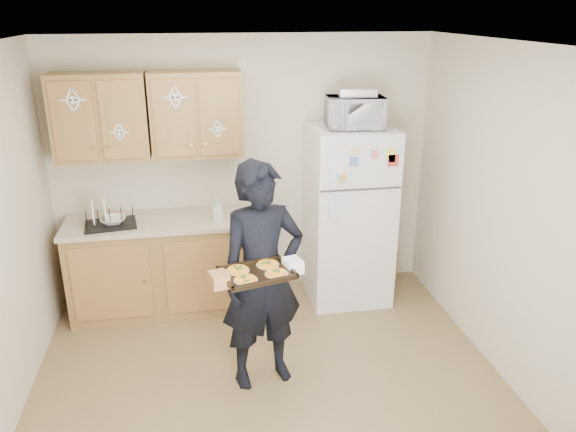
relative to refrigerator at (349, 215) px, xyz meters
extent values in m
plane|color=brown|center=(-0.95, -1.43, -0.85)|extent=(3.60, 3.60, 0.00)
plane|color=white|center=(-0.95, -1.43, 1.65)|extent=(3.60, 3.60, 0.00)
cube|color=beige|center=(-0.95, 0.37, 0.40)|extent=(3.60, 0.04, 2.50)
cube|color=beige|center=(-0.95, -3.23, 0.40)|extent=(3.60, 0.04, 2.50)
cube|color=beige|center=(0.85, -1.43, 0.40)|extent=(0.04, 3.60, 2.50)
cube|color=silver|center=(0.00, 0.00, 0.00)|extent=(0.75, 0.70, 1.70)
cube|color=olive|center=(-1.80, 0.05, -0.42)|extent=(1.60, 0.60, 0.86)
cube|color=#C0B294|center=(-1.80, 0.05, 0.03)|extent=(1.64, 0.64, 0.04)
cube|color=olive|center=(-2.20, 0.18, 0.98)|extent=(0.80, 0.33, 0.75)
cube|color=olive|center=(-1.38, 0.18, 0.98)|extent=(0.80, 0.33, 0.75)
cube|color=gold|center=(0.52, 0.24, -0.69)|extent=(0.20, 0.07, 0.32)
imported|color=black|center=(-0.99, -1.20, 0.02)|extent=(0.72, 0.56, 1.74)
cube|color=black|center=(-1.06, -1.49, 0.20)|extent=(0.54, 0.45, 0.04)
cylinder|color=yellow|center=(-1.14, -1.59, 0.21)|extent=(0.16, 0.16, 0.02)
cylinder|color=yellow|center=(-0.93, -1.54, 0.21)|extent=(0.16, 0.16, 0.02)
cylinder|color=yellow|center=(-1.18, -1.44, 0.21)|extent=(0.16, 0.16, 0.02)
cylinder|color=yellow|center=(-0.97, -1.39, 0.21)|extent=(0.16, 0.16, 0.02)
imported|color=silver|center=(0.01, -0.05, 0.99)|extent=(0.53, 0.38, 0.28)
cube|color=silver|center=(0.03, -0.02, 1.16)|extent=(0.35, 0.27, 0.07)
cube|color=black|center=(-2.19, -0.02, 0.14)|extent=(0.48, 0.38, 0.17)
imported|color=silver|center=(-2.16, -0.02, 0.10)|extent=(0.22, 0.22, 0.05)
imported|color=silver|center=(-1.24, -0.03, 0.14)|extent=(0.09, 0.09, 0.19)
camera|label=1|loc=(-1.43, -4.85, 1.87)|focal=35.00mm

